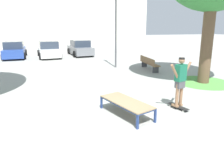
% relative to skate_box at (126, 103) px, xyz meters
% --- Properties ---
extents(ground_plane, '(120.00, 120.00, 0.00)m').
position_rel_skate_box_xyz_m(ground_plane, '(-0.19, -0.24, -0.41)').
color(ground_plane, '#999993').
extents(skate_box, '(1.30, 2.04, 0.46)m').
position_rel_skate_box_xyz_m(skate_box, '(0.00, 0.00, 0.00)').
color(skate_box, navy).
rests_on(skate_box, ground).
extents(skateboard, '(0.40, 0.82, 0.09)m').
position_rel_skate_box_xyz_m(skateboard, '(1.90, -0.08, -0.34)').
color(skateboard, black).
rests_on(skateboard, ground).
extents(skater, '(0.98, 0.37, 1.69)m').
position_rel_skate_box_xyz_m(skater, '(1.90, -0.07, 0.66)').
color(skater, '#8E6647').
rests_on(skater, skateboard).
extents(grass_patch_near_right, '(2.85, 2.85, 0.01)m').
position_rel_skate_box_xyz_m(grass_patch_near_right, '(5.20, 2.53, -0.41)').
color(grass_patch_near_right, '#519342').
rests_on(grass_patch_near_right, ground).
extents(car_blue, '(2.05, 4.27, 1.50)m').
position_rel_skate_box_xyz_m(car_blue, '(-5.08, 14.77, 0.28)').
color(car_blue, '#28479E').
rests_on(car_blue, ground).
extents(car_white, '(2.16, 4.32, 1.50)m').
position_rel_skate_box_xyz_m(car_white, '(-2.10, 14.21, 0.28)').
color(car_white, silver).
rests_on(car_white, ground).
extents(car_grey, '(2.22, 4.34, 1.50)m').
position_rel_skate_box_xyz_m(car_grey, '(0.88, 14.77, 0.28)').
color(car_grey, slate).
rests_on(car_grey, ground).
extents(park_bench, '(0.66, 2.43, 0.83)m').
position_rel_skate_box_xyz_m(park_bench, '(4.04, 6.23, 0.03)').
color(park_bench, brown).
rests_on(park_bench, ground).
extents(light_post, '(0.36, 0.36, 5.83)m').
position_rel_skate_box_xyz_m(light_post, '(2.22, 7.67, 3.41)').
color(light_post, '#4C4C51').
rests_on(light_post, ground).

